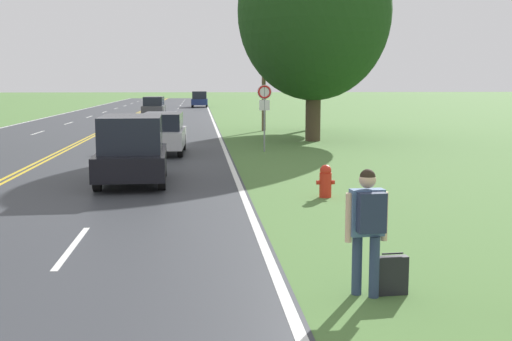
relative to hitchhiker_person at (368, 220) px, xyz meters
name	(u,v)px	position (x,y,z in m)	size (l,w,h in m)	color
hitchhiker_person	(368,220)	(0.00, 0.00, 0.00)	(0.59, 0.43, 1.75)	navy
suitcase	(392,275)	(0.38, 0.06, -0.80)	(0.44, 0.18, 0.59)	black
fire_hydrant	(325,181)	(0.96, 7.62, -0.65)	(0.47, 0.31, 0.84)	red
traffic_sign	(264,101)	(0.54, 18.67, 1.06)	(0.60, 0.10, 2.82)	gray
utility_pole_midground	(264,52)	(1.72, 30.54, 3.66)	(1.80, 0.24, 9.15)	brown
tree_left_verge	(310,46)	(4.57, 30.76, 4.03)	(4.67, 4.67, 7.80)	brown
tree_behind_sign	(314,12)	(3.48, 23.49, 5.27)	(7.53, 7.53, 10.69)	#473828
car_black_van_approaching	(132,149)	(-4.16, 10.37, -0.06)	(2.07, 4.27, 1.96)	black
car_silver_hatchback_mid_near	(163,132)	(-3.69, 18.19, -0.18)	(1.80, 4.28, 1.68)	black
car_dark_grey_suv_mid_far	(154,106)	(-6.00, 47.11, -0.15)	(1.87, 3.98, 1.73)	black
car_dark_blue_van_receding	(200,99)	(-2.05, 69.55, -0.09)	(2.01, 3.99, 1.90)	black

